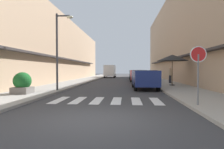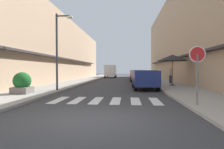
{
  "view_description": "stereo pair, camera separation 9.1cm",
  "coord_description": "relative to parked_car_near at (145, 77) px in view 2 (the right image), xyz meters",
  "views": [
    {
      "loc": [
        0.95,
        -5.69,
        1.52
      ],
      "look_at": [
        -0.25,
        10.25,
        1.11
      ],
      "focal_mm": 30.83,
      "sensor_mm": 36.0,
      "label": 1
    },
    {
      "loc": [
        1.04,
        -5.68,
        1.52
      ],
      "look_at": [
        -0.25,
        10.25,
        1.11
      ],
      "focal_mm": 30.83,
      "sensor_mm": 36.0,
      "label": 2
    }
  ],
  "objects": [
    {
      "name": "ground_plane",
      "position": [
        -2.35,
        8.74,
        -0.92
      ],
      "size": [
        98.96,
        98.96,
        0.0
      ],
      "primitive_type": "plane",
      "color": "#38383A"
    },
    {
      "name": "sidewalk_left",
      "position": [
        -7.34,
        8.74,
        -0.86
      ],
      "size": [
        3.18,
        62.97,
        0.12
      ],
      "primitive_type": "cube",
      "color": "gray",
      "rests_on": "ground_plane"
    },
    {
      "name": "sidewalk_right",
      "position": [
        2.64,
        8.74,
        -0.86
      ],
      "size": [
        3.18,
        62.97,
        0.12
      ],
      "primitive_type": "cube",
      "color": "#9E998E",
      "rests_on": "ground_plane"
    },
    {
      "name": "building_row_left",
      "position": [
        -11.42,
        9.99,
        3.19
      ],
      "size": [
        5.5,
        42.48,
        8.22
      ],
      "color": "tan",
      "rests_on": "ground_plane"
    },
    {
      "name": "building_row_right",
      "position": [
        6.73,
        9.99,
        4.82
      ],
      "size": [
        5.5,
        42.48,
        11.5
      ],
      "color": "tan",
      "rests_on": "ground_plane"
    },
    {
      "name": "crosswalk",
      "position": [
        -2.35,
        -5.63,
        -0.91
      ],
      "size": [
        5.2,
        2.2,
        0.01
      ],
      "color": "silver",
      "rests_on": "ground_plane"
    },
    {
      "name": "parked_car_near",
      "position": [
        0.0,
        0.0,
        0.0
      ],
      "size": [
        1.89,
        4.08,
        1.47
      ],
      "color": "navy",
      "rests_on": "ground_plane"
    },
    {
      "name": "parked_car_mid",
      "position": [
        0.0,
        6.93,
        0.0
      ],
      "size": [
        1.95,
        4.46,
        1.47
      ],
      "color": "maroon",
      "rests_on": "ground_plane"
    },
    {
      "name": "parked_car_far",
      "position": [
        0.0,
        12.73,
        0.0
      ],
      "size": [
        1.9,
        4.47,
        1.47
      ],
      "color": "black",
      "rests_on": "ground_plane"
    },
    {
      "name": "delivery_van",
      "position": [
        -4.55,
        22.13,
        0.48
      ],
      "size": [
        2.04,
        5.42,
        2.37
      ],
      "color": "silver",
      "rests_on": "ground_plane"
    },
    {
      "name": "round_street_sign",
      "position": [
        1.42,
        -7.12,
        0.97
      ],
      "size": [
        0.65,
        0.07,
        2.33
      ],
      "color": "slate",
      "rests_on": "sidewalk_right"
    },
    {
      "name": "street_lamp",
      "position": [
        -5.9,
        -2.23,
        2.37
      ],
      "size": [
        1.19,
        0.28,
        5.17
      ],
      "color": "#38383D",
      "rests_on": "sidewalk_left"
    },
    {
      "name": "cafe_umbrella",
      "position": [
        2.68,
        2.58,
        1.65
      ],
      "size": [
        2.76,
        2.76,
        2.74
      ],
      "color": "#262626",
      "rests_on": "sidewalk_right"
    },
    {
      "name": "planter_corner",
      "position": [
        -7.49,
        -4.13,
        -0.2
      ],
      "size": [
        1.02,
        1.02,
        1.25
      ],
      "color": "slate",
      "rests_on": "sidewalk_left"
    },
    {
      "name": "pedestrian_walking_near",
      "position": [
        3.14,
        5.42,
        0.07
      ],
      "size": [
        0.34,
        0.34,
        1.65
      ],
      "rotation": [
        0.0,
        0.0,
        3.03
      ],
      "color": "#282B33",
      "rests_on": "sidewalk_right"
    }
  ]
}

